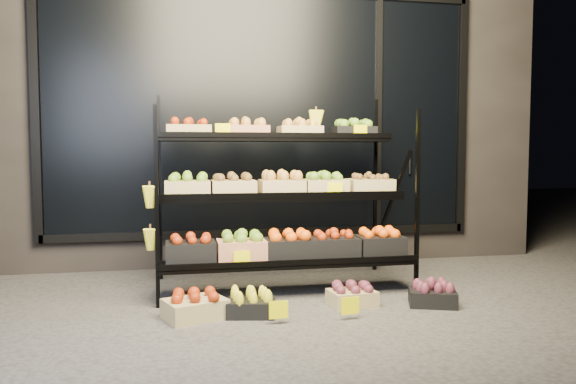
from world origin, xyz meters
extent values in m
plane|color=#514F4C|center=(0.00, 0.00, 0.00)|extent=(24.00, 24.00, 0.00)
cube|color=#2D2826|center=(0.00, 2.60, 1.75)|extent=(6.00, 2.00, 3.50)
cube|color=black|center=(0.00, 1.58, 1.55)|extent=(4.20, 0.04, 2.40)
cube|color=black|center=(0.00, 1.56, 0.34)|extent=(4.30, 0.06, 0.08)
cube|color=black|center=(-2.15, 1.56, 1.55)|extent=(0.08, 0.06, 2.50)
cube|color=black|center=(2.15, 1.56, 1.55)|extent=(0.08, 0.06, 2.50)
cube|color=black|center=(1.20, 1.56, 1.55)|extent=(0.06, 0.06, 2.50)
cylinder|color=black|center=(1.55, 1.53, 1.05)|extent=(0.02, 0.02, 0.25)
cube|color=black|center=(-1.02, 0.18, 0.75)|extent=(0.03, 0.03, 1.50)
cube|color=black|center=(1.02, 0.18, 0.75)|extent=(0.03, 0.03, 1.50)
cube|color=black|center=(-1.02, 1.15, 0.83)|extent=(0.03, 0.03, 1.66)
cube|color=black|center=(1.02, 1.15, 0.83)|extent=(0.03, 0.03, 1.66)
cube|color=black|center=(0.00, 0.35, 0.27)|extent=(2.05, 0.42, 0.03)
cube|color=black|center=(0.00, 0.15, 0.30)|extent=(2.05, 0.02, 0.05)
cube|color=black|center=(0.00, 0.65, 0.77)|extent=(2.05, 0.40, 0.03)
cube|color=black|center=(0.00, 0.46, 0.80)|extent=(2.05, 0.02, 0.05)
cube|color=black|center=(0.00, 0.95, 1.27)|extent=(2.05, 0.40, 0.03)
cube|color=black|center=(0.00, 0.76, 1.30)|extent=(2.05, 0.02, 0.05)
cube|color=tan|center=(-0.77, 0.95, 1.33)|extent=(0.38, 0.28, 0.11)
ellipsoid|color=#A9250C|center=(-0.77, 0.95, 1.42)|extent=(0.32, 0.24, 0.07)
cube|color=tan|center=(-0.26, 0.95, 1.33)|extent=(0.38, 0.28, 0.11)
ellipsoid|color=gold|center=(-0.26, 0.95, 1.42)|extent=(0.32, 0.24, 0.07)
cube|color=tan|center=(0.22, 0.95, 1.33)|extent=(0.38, 0.28, 0.11)
ellipsoid|color=gold|center=(0.22, 0.95, 1.42)|extent=(0.32, 0.24, 0.07)
cube|color=black|center=(0.73, 0.95, 1.33)|extent=(0.38, 0.28, 0.11)
ellipsoid|color=#6FA228|center=(0.73, 0.95, 1.42)|extent=(0.32, 0.24, 0.07)
cube|color=tan|center=(-0.78, 0.65, 0.85)|extent=(0.38, 0.28, 0.14)
ellipsoid|color=#6FA228|center=(-0.78, 0.65, 0.95)|extent=(0.32, 0.24, 0.07)
cube|color=tan|center=(-0.42, 0.65, 0.85)|extent=(0.38, 0.28, 0.14)
ellipsoid|color=brown|center=(-0.42, 0.65, 0.95)|extent=(0.32, 0.24, 0.07)
cube|color=tan|center=(0.01, 0.65, 0.85)|extent=(0.38, 0.28, 0.14)
ellipsoid|color=gold|center=(0.01, 0.65, 0.95)|extent=(0.32, 0.24, 0.07)
cube|color=tan|center=(0.38, 0.65, 0.85)|extent=(0.38, 0.28, 0.14)
ellipsoid|color=#6FA228|center=(0.38, 0.65, 0.95)|extent=(0.32, 0.24, 0.07)
cube|color=tan|center=(0.79, 0.65, 0.85)|extent=(0.38, 0.28, 0.14)
ellipsoid|color=brown|center=(0.79, 0.65, 0.95)|extent=(0.32, 0.24, 0.07)
cube|color=black|center=(-0.78, 0.35, 0.37)|extent=(0.38, 0.28, 0.18)
ellipsoid|color=#A9250C|center=(-0.78, 0.35, 0.49)|extent=(0.32, 0.24, 0.07)
cube|color=tan|center=(-0.38, 0.35, 0.37)|extent=(0.38, 0.28, 0.18)
ellipsoid|color=#6FA228|center=(-0.38, 0.35, 0.49)|extent=(0.32, 0.24, 0.07)
cube|color=black|center=(0.00, 0.35, 0.37)|extent=(0.38, 0.28, 0.18)
ellipsoid|color=#FD610D|center=(0.00, 0.35, 0.49)|extent=(0.32, 0.24, 0.07)
cube|color=black|center=(0.38, 0.35, 0.37)|extent=(0.38, 0.28, 0.18)
ellipsoid|color=#A9250C|center=(0.38, 0.35, 0.49)|extent=(0.32, 0.24, 0.07)
cube|color=black|center=(0.77, 0.35, 0.37)|extent=(0.38, 0.28, 0.18)
ellipsoid|color=#FD610D|center=(0.77, 0.35, 0.49)|extent=(0.32, 0.24, 0.07)
ellipsoid|color=#FFF930|center=(-1.07, 0.20, 0.92)|extent=(0.14, 0.08, 0.22)
ellipsoid|color=#FFF930|center=(-1.07, 0.20, 0.60)|extent=(0.14, 0.08, 0.22)
ellipsoid|color=#FFF930|center=(0.35, 0.85, 1.54)|extent=(0.14, 0.08, 0.22)
cube|color=#FFFB00|center=(0.43, 0.50, 0.84)|extent=(0.13, 0.01, 0.12)
cube|color=#FFFB00|center=(0.75, 0.80, 1.34)|extent=(0.13, 0.01, 0.12)
cube|color=#FFFB00|center=(-0.48, 0.80, 1.34)|extent=(0.13, 0.01, 0.12)
cube|color=#FFFB00|center=(-0.40, 0.20, 0.34)|extent=(0.13, 0.01, 0.12)
cube|color=#FFFB00|center=(-0.22, -0.40, 0.06)|extent=(0.13, 0.01, 0.12)
cube|color=#FFFB00|center=(0.28, -0.40, 0.06)|extent=(0.13, 0.01, 0.12)
cube|color=tan|center=(-0.77, -0.16, 0.07)|extent=(0.48, 0.42, 0.14)
ellipsoid|color=#A9250C|center=(-0.77, -0.16, 0.17)|extent=(0.40, 0.35, 0.07)
cube|color=black|center=(-0.37, -0.16, 0.06)|extent=(0.38, 0.31, 0.11)
ellipsoid|color=#FFF930|center=(-0.37, -0.16, 0.14)|extent=(0.32, 0.26, 0.07)
cube|color=tan|center=(0.41, -0.05, 0.06)|extent=(0.36, 0.28, 0.12)
ellipsoid|color=brown|center=(0.41, -0.05, 0.15)|extent=(0.30, 0.24, 0.07)
cube|color=black|center=(1.00, -0.17, 0.06)|extent=(0.41, 0.35, 0.12)
ellipsoid|color=brown|center=(1.00, -0.17, 0.15)|extent=(0.34, 0.30, 0.07)
camera|label=1|loc=(-0.89, -4.03, 1.15)|focal=35.00mm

